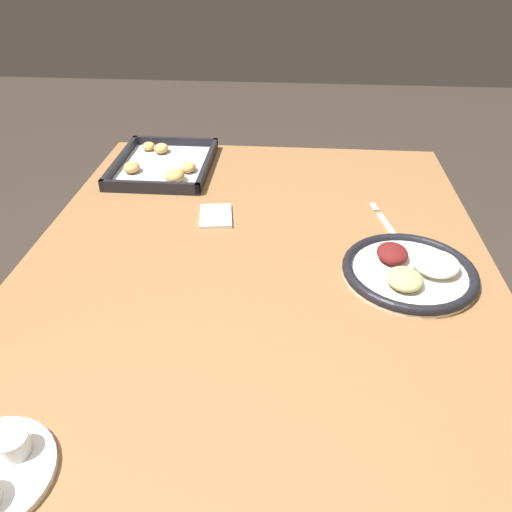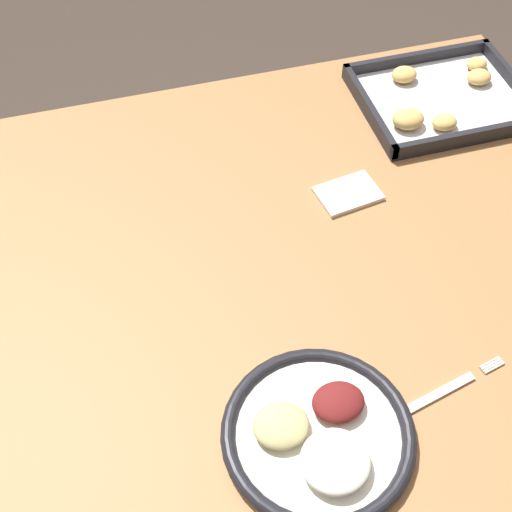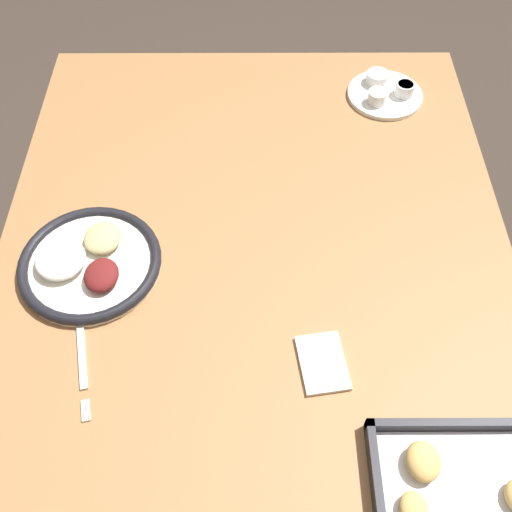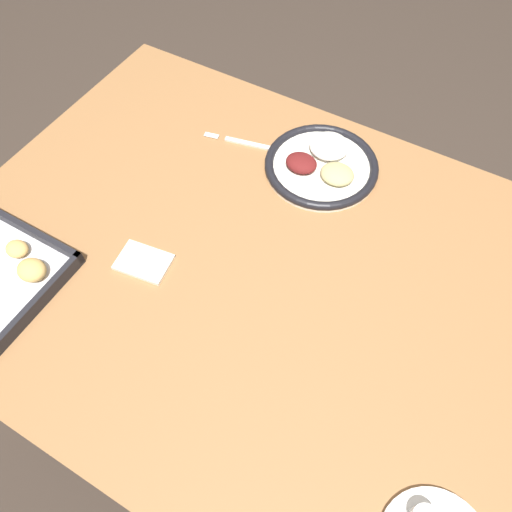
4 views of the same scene
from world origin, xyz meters
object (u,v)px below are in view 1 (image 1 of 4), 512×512
Objects in this scene: baking_tray at (164,165)px; napkin at (216,216)px; dinner_plate at (411,271)px; fork at (390,230)px.

napkin is at bearing -144.49° from baking_tray.
dinner_plate is 0.45m from napkin.
dinner_plate is 1.14× the size of fork.
dinner_plate reaches higher than fork.
baking_tray is at bearing 51.16° from fork.
napkin is (-0.25, -0.18, -0.01)m from baking_tray.
baking_tray is at bearing 35.51° from napkin.
dinner_plate is 2.27× the size of napkin.
napkin reaches higher than fork.
dinner_plate is at bearing -127.41° from baking_tray.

